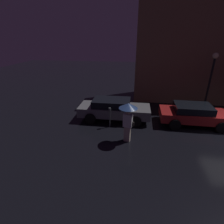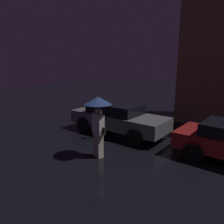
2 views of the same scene
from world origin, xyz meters
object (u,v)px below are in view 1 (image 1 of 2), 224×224
Objects in this scene: parking_meter at (110,115)px; parked_car_grey at (114,109)px; parked_car_red at (194,114)px; pedestrian_with_umbrella at (128,114)px; street_lamp_near at (211,74)px.

parked_car_grey is at bearing 85.44° from parking_meter.
pedestrian_with_umbrella is at bearing -147.17° from parked_car_red.
pedestrian_with_umbrella is at bearing -138.33° from street_lamp_near.
street_lamp_near is (5.47, 4.87, 1.19)m from pedestrian_with_umbrella.
street_lamp_near is (1.42, 2.34, 2.09)m from parked_car_red.
pedestrian_with_umbrella is 2.01m from parking_meter.
parked_car_red is 1.01× the size of street_lamp_near.
parked_car_red is 5.32m from parking_meter.
street_lamp_near is (6.62, 3.44, 2.01)m from parking_meter.
parking_meter is at bearing -152.53° from street_lamp_near.
parking_meter is at bearing -167.17° from parked_car_red.
parking_meter is at bearing 143.04° from pedestrian_with_umbrella.
pedestrian_with_umbrella is (-4.05, -2.53, 0.90)m from parked_car_red.
parking_meter is 0.30× the size of street_lamp_near.
street_lamp_near reaches higher than parking_meter.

